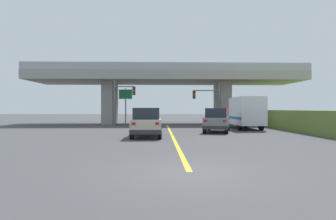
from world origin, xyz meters
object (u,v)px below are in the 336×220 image
object	(u,v)px
box_truck	(244,112)
traffic_signal_nearside	(209,99)
suv_lead	(147,122)
suv_crossing	(217,120)
traffic_signal_farside	(122,98)
highway_sign	(126,98)

from	to	relation	value
box_truck	traffic_signal_nearside	bearing A→B (deg)	115.99
suv_lead	traffic_signal_nearside	xyz separation A→B (m)	(6.69, 13.16, 2.07)
suv_crossing	traffic_signal_farside	distance (m)	12.66
suv_crossing	traffic_signal_nearside	xyz separation A→B (m)	(0.97, 9.15, 2.07)
traffic_signal_farside	box_truck	bearing A→B (deg)	-19.72
box_truck	highway_sign	size ratio (longest dim) A/B	1.45
box_truck	traffic_signal_farside	size ratio (longest dim) A/B	1.28
box_truck	traffic_signal_farside	world-z (taller)	traffic_signal_farside
suv_crossing	suv_lead	bearing A→B (deg)	-129.15
box_truck	traffic_signal_nearside	world-z (taller)	traffic_signal_nearside
traffic_signal_nearside	highway_sign	xyz separation A→B (m)	(-10.11, 3.15, 0.32)
box_truck	traffic_signal_farside	xyz separation A→B (m)	(-12.62, 4.53, 1.64)
suv_lead	highway_sign	xyz separation A→B (m)	(-3.42, 16.31, 2.39)
box_truck	highway_sign	world-z (taller)	highway_sign
suv_lead	highway_sign	bearing A→B (deg)	101.84
suv_lead	traffic_signal_nearside	size ratio (longest dim) A/B	0.89
suv_lead	box_truck	size ratio (longest dim) A/B	0.67
box_truck	highway_sign	bearing A→B (deg)	146.57
box_truck	suv_crossing	bearing A→B (deg)	-131.51
suv_lead	box_truck	distance (m)	12.20
suv_crossing	box_truck	world-z (taller)	box_truck
suv_crossing	box_truck	xyz separation A→B (m)	(3.50, 3.96, 0.60)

